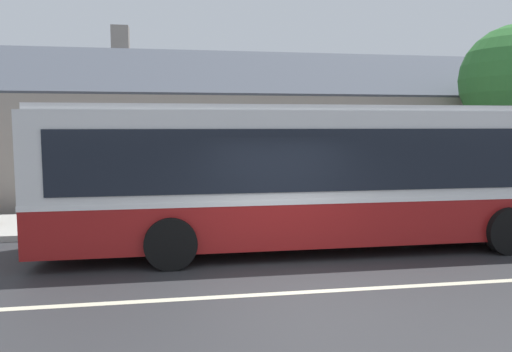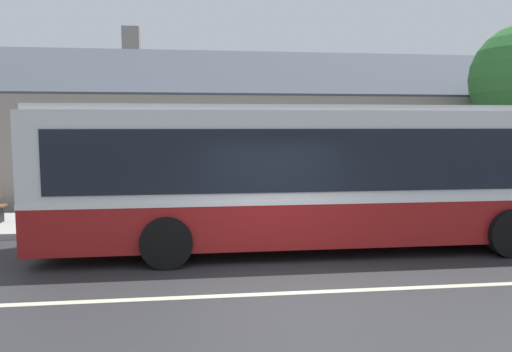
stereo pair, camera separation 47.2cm
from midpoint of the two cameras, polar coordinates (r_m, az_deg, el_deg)
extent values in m
plane|color=#2D2D30|center=(8.34, 3.08, -13.20)|extent=(300.00, 300.00, 0.00)
cube|color=#ADAAA3|center=(14.05, -2.28, -4.98)|extent=(60.00, 3.00, 0.15)
cube|color=beige|center=(8.34, 3.08, -13.17)|extent=(60.00, 0.16, 0.01)
cube|color=gray|center=(21.05, -0.30, 3.46)|extent=(20.55, 9.49, 3.65)
cube|color=#424751|center=(18.79, 0.89, 11.79)|extent=(21.15, 4.81, 2.15)
cube|color=#424751|center=(23.46, -1.25, 10.62)|extent=(21.15, 4.81, 2.15)
cube|color=gray|center=(22.10, -15.85, 14.61)|extent=(0.70, 0.70, 1.20)
cube|color=black|center=(16.45, -22.97, 2.94)|extent=(1.10, 0.06, 1.30)
cube|color=black|center=(16.03, -6.03, 3.31)|extent=(1.10, 0.06, 1.30)
cube|color=black|center=(17.01, 10.34, 3.40)|extent=(1.10, 0.06, 1.30)
cube|color=black|center=(19.18, 23.96, 3.26)|extent=(1.10, 0.06, 1.30)
cube|color=#4C3323|center=(17.32, 12.41, 0.21)|extent=(1.00, 0.06, 2.10)
cube|color=maroon|center=(11.18, 6.22, -4.44)|extent=(11.98, 2.54, 0.90)
cube|color=white|center=(11.11, 6.25, -1.89)|extent=(12.00, 2.56, 0.10)
cube|color=silver|center=(11.02, 6.30, 2.80)|extent=(11.98, 2.54, 1.72)
cube|color=silver|center=(11.01, 6.36, 7.58)|extent=(11.74, 2.42, 0.12)
cube|color=black|center=(12.25, 4.70, 2.65)|extent=(11.01, 0.07, 1.22)
cube|color=black|center=(9.82, 8.28, 1.81)|extent=(11.01, 0.07, 1.22)
cube|color=#197233|center=(12.12, -2.25, -3.60)|extent=(3.35, 0.04, 0.63)
cube|color=black|center=(14.17, 23.33, 0.29)|extent=(0.90, 0.03, 2.37)
cylinder|color=black|center=(13.78, 19.85, -3.75)|extent=(1.00, 0.28, 1.00)
cylinder|color=black|center=(11.70, 25.83, -5.67)|extent=(1.00, 0.28, 1.00)
cylinder|color=black|center=(12.06, -10.76, -4.84)|extent=(1.00, 0.28, 1.00)
cylinder|color=black|center=(9.62, -11.12, -7.60)|extent=(1.00, 0.28, 1.00)
cube|color=brown|center=(13.78, -17.55, -3.25)|extent=(1.61, 0.10, 0.04)
cube|color=brown|center=(13.64, -17.63, -3.34)|extent=(1.61, 0.10, 0.04)
cube|color=brown|center=(13.50, -17.72, -3.44)|extent=(1.61, 0.10, 0.04)
cube|color=brown|center=(13.33, -17.84, -2.26)|extent=(1.61, 0.04, 0.10)
cube|color=brown|center=(13.32, -17.86, -1.66)|extent=(1.61, 0.04, 0.10)
cube|color=black|center=(13.60, -14.92, -4.25)|extent=(0.08, 0.43, 0.45)
cube|color=black|center=(13.79, -20.26, -4.29)|extent=(0.08, 0.43, 0.45)
cylinder|color=#4C3828|center=(18.21, 26.49, 1.49)|extent=(0.37, 0.37, 3.04)
camera|label=1|loc=(0.24, -91.17, -0.12)|focal=35.00mm
camera|label=2|loc=(0.24, 88.83, 0.12)|focal=35.00mm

